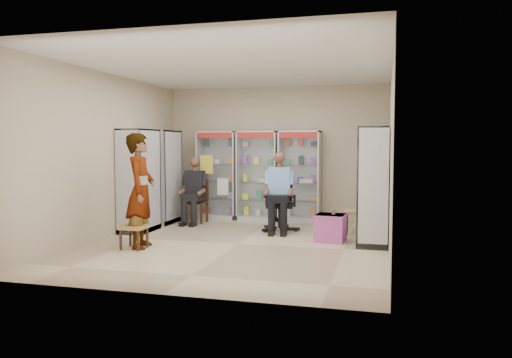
% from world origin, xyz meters
% --- Properties ---
extents(floor, '(6.00, 6.00, 0.00)m').
position_xyz_m(floor, '(0.00, 0.00, 0.00)').
color(floor, tan).
rests_on(floor, ground).
extents(room_shell, '(5.02, 6.02, 3.01)m').
position_xyz_m(room_shell, '(0.00, 0.00, 1.97)').
color(room_shell, tan).
rests_on(room_shell, ground).
extents(cabinet_back_left, '(0.90, 0.50, 2.00)m').
position_xyz_m(cabinet_back_left, '(-1.30, 2.73, 1.00)').
color(cabinet_back_left, '#ABAEB2').
rests_on(cabinet_back_left, floor).
extents(cabinet_back_mid, '(0.90, 0.50, 2.00)m').
position_xyz_m(cabinet_back_mid, '(-0.35, 2.73, 1.00)').
color(cabinet_back_mid, '#B5B6BD').
rests_on(cabinet_back_mid, floor).
extents(cabinet_back_right, '(0.90, 0.50, 2.00)m').
position_xyz_m(cabinet_back_right, '(0.60, 2.73, 1.00)').
color(cabinet_back_right, '#A0A1A6').
rests_on(cabinet_back_right, floor).
extents(cabinet_right_far, '(0.90, 0.50, 2.00)m').
position_xyz_m(cabinet_right_far, '(2.23, 1.60, 1.00)').
color(cabinet_right_far, '#B5B9BD').
rests_on(cabinet_right_far, floor).
extents(cabinet_right_near, '(0.90, 0.50, 2.00)m').
position_xyz_m(cabinet_right_near, '(2.23, 0.50, 1.00)').
color(cabinet_right_near, silver).
rests_on(cabinet_right_near, floor).
extents(cabinet_left_far, '(0.90, 0.50, 2.00)m').
position_xyz_m(cabinet_left_far, '(-2.23, 1.80, 1.00)').
color(cabinet_left_far, silver).
rests_on(cabinet_left_far, floor).
extents(cabinet_left_near, '(0.90, 0.50, 2.00)m').
position_xyz_m(cabinet_left_near, '(-2.23, 0.70, 1.00)').
color(cabinet_left_near, '#B3B4BA').
rests_on(cabinet_left_near, floor).
extents(wooden_chair, '(0.42, 0.42, 0.94)m').
position_xyz_m(wooden_chair, '(-1.55, 2.00, 0.47)').
color(wooden_chair, '#2F2012').
rests_on(wooden_chair, floor).
extents(seated_customer, '(0.44, 0.60, 1.34)m').
position_xyz_m(seated_customer, '(-1.55, 1.95, 0.67)').
color(seated_customer, black).
rests_on(seated_customer, floor).
extents(office_chair, '(0.70, 0.70, 1.15)m').
position_xyz_m(office_chair, '(0.43, 1.42, 0.57)').
color(office_chair, black).
rests_on(office_chair, floor).
extents(seated_shopkeeper, '(0.56, 0.72, 1.46)m').
position_xyz_m(seated_shopkeeper, '(0.43, 1.37, 0.73)').
color(seated_shopkeeper, '#73BCE4').
rests_on(seated_shopkeeper, floor).
extents(pink_trunk, '(0.54, 0.52, 0.48)m').
position_xyz_m(pink_trunk, '(1.51, 0.63, 0.24)').
color(pink_trunk, '#BB4A7E').
rests_on(pink_trunk, floor).
extents(tea_glass, '(0.07, 0.07, 0.10)m').
position_xyz_m(tea_glass, '(1.56, 0.65, 0.53)').
color(tea_glass, '#5A2507').
rests_on(tea_glass, pink_trunk).
extents(woven_stool_a, '(0.47, 0.47, 0.44)m').
position_xyz_m(woven_stool_a, '(1.90, 1.51, 0.22)').
color(woven_stool_a, tan).
rests_on(woven_stool_a, floor).
extents(woven_stool_b, '(0.39, 0.39, 0.39)m').
position_xyz_m(woven_stool_b, '(-1.53, -0.82, 0.19)').
color(woven_stool_b, '#A88247').
rests_on(woven_stool_b, floor).
extents(standing_man, '(0.58, 0.77, 1.89)m').
position_xyz_m(standing_man, '(-1.47, -0.69, 0.95)').
color(standing_man, gray).
rests_on(standing_man, floor).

